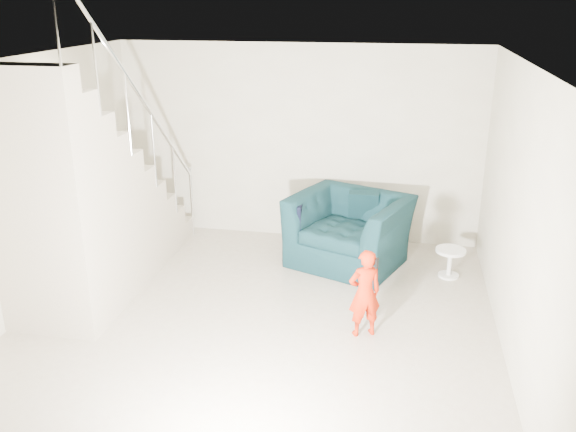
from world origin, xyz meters
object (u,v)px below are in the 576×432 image
object	(u,v)px
armchair	(349,230)
side_table	(450,258)
toddler	(365,293)
staircase	(90,215)

from	to	relation	value
armchair	side_table	xyz separation A→B (m)	(1.26, -0.20, -0.20)
toddler	staircase	world-z (taller)	staircase
armchair	staircase	xyz separation A→B (m)	(-2.81, -1.37, 0.50)
toddler	side_table	xyz separation A→B (m)	(0.94, 1.57, -0.22)
side_table	staircase	bearing A→B (deg)	-163.98
toddler	staircase	distance (m)	3.19
toddler	staircase	size ratio (longest dim) A/B	0.26
armchair	side_table	world-z (taller)	armchair
toddler	side_table	distance (m)	1.84
side_table	toddler	bearing A→B (deg)	-120.97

